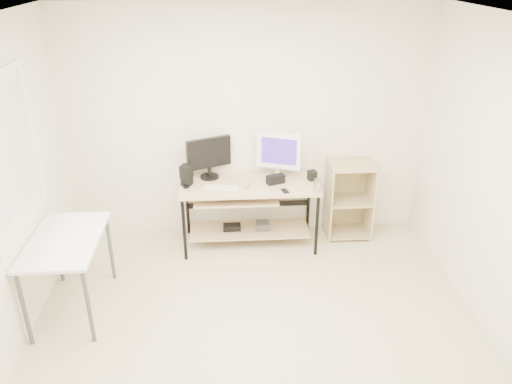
{
  "coord_description": "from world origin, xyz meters",
  "views": [
    {
      "loc": [
        -0.26,
        -3.27,
        2.99
      ],
      "look_at": [
        0.05,
        1.3,
        0.82
      ],
      "focal_mm": 35.0,
      "sensor_mm": 36.0,
      "label": 1
    }
  ],
  "objects_px": {
    "side_table": "(66,247)",
    "white_imac": "(279,152)",
    "shelf_unit": "(348,199)",
    "black_monitor": "(209,155)",
    "desk": "(247,201)",
    "audio_controller": "(185,173)"
  },
  "relations": [
    {
      "from": "black_monitor",
      "to": "side_table",
      "type": "bearing_deg",
      "value": -158.48
    },
    {
      "from": "black_monitor",
      "to": "audio_controller",
      "type": "xyz_separation_m",
      "value": [
        -0.26,
        -0.05,
        -0.18
      ]
    },
    {
      "from": "side_table",
      "to": "shelf_unit",
      "type": "bearing_deg",
      "value": 23.33
    },
    {
      "from": "audio_controller",
      "to": "white_imac",
      "type": "bearing_deg",
      "value": 1.2
    },
    {
      "from": "desk",
      "to": "shelf_unit",
      "type": "relative_size",
      "value": 1.67
    },
    {
      "from": "desk",
      "to": "white_imac",
      "type": "bearing_deg",
      "value": 22.75
    },
    {
      "from": "shelf_unit",
      "to": "black_monitor",
      "type": "height_order",
      "value": "black_monitor"
    },
    {
      "from": "black_monitor",
      "to": "audio_controller",
      "type": "relative_size",
      "value": 2.76
    },
    {
      "from": "desk",
      "to": "side_table",
      "type": "xyz_separation_m",
      "value": [
        -1.65,
        -1.06,
        0.13
      ]
    },
    {
      "from": "side_table",
      "to": "audio_controller",
      "type": "xyz_separation_m",
      "value": [
        0.98,
        1.2,
        0.17
      ]
    },
    {
      "from": "desk",
      "to": "side_table",
      "type": "relative_size",
      "value": 1.5
    },
    {
      "from": "side_table",
      "to": "audio_controller",
      "type": "height_order",
      "value": "audio_controller"
    },
    {
      "from": "audio_controller",
      "to": "shelf_unit",
      "type": "bearing_deg",
      "value": 1.41
    },
    {
      "from": "side_table",
      "to": "black_monitor",
      "type": "height_order",
      "value": "black_monitor"
    },
    {
      "from": "black_monitor",
      "to": "white_imac",
      "type": "xyz_separation_m",
      "value": [
        0.76,
        -0.04,
        0.04
      ]
    },
    {
      "from": "desk",
      "to": "audio_controller",
      "type": "relative_size",
      "value": 8.57
    },
    {
      "from": "audio_controller",
      "to": "black_monitor",
      "type": "bearing_deg",
      "value": 10.89
    },
    {
      "from": "shelf_unit",
      "to": "audio_controller",
      "type": "relative_size",
      "value": 5.14
    },
    {
      "from": "black_monitor",
      "to": "shelf_unit",
      "type": "bearing_deg",
      "value": -24.65
    },
    {
      "from": "side_table",
      "to": "white_imac",
      "type": "bearing_deg",
      "value": 31.03
    },
    {
      "from": "black_monitor",
      "to": "audio_controller",
      "type": "distance_m",
      "value": 0.32
    },
    {
      "from": "desk",
      "to": "shelf_unit",
      "type": "distance_m",
      "value": 1.19
    }
  ]
}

